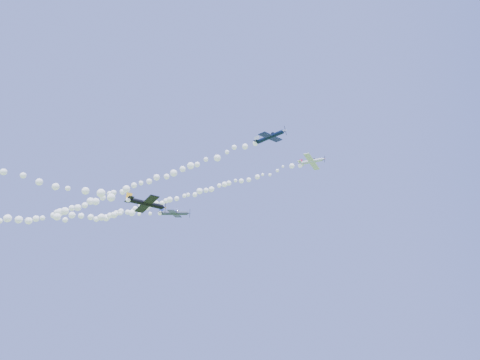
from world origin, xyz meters
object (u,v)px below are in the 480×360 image
(plane_grey, at_px, (175,213))
(plane_black, at_px, (146,203))
(plane_navy, at_px, (270,137))
(plane_white, at_px, (312,161))

(plane_grey, xyz_separation_m, plane_black, (4.18, -17.68, -5.32))
(plane_navy, height_order, plane_grey, plane_navy)
(plane_white, height_order, plane_navy, plane_navy)
(plane_navy, xyz_separation_m, plane_black, (-19.83, -11.22, -16.30))
(plane_navy, height_order, plane_black, plane_navy)
(plane_black, bearing_deg, plane_grey, 51.40)
(plane_black, bearing_deg, plane_navy, -22.40)
(plane_white, xyz_separation_m, plane_navy, (-6.34, -10.58, 1.30))
(plane_navy, distance_m, plane_black, 28.02)
(plane_grey, bearing_deg, plane_navy, -29.40)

